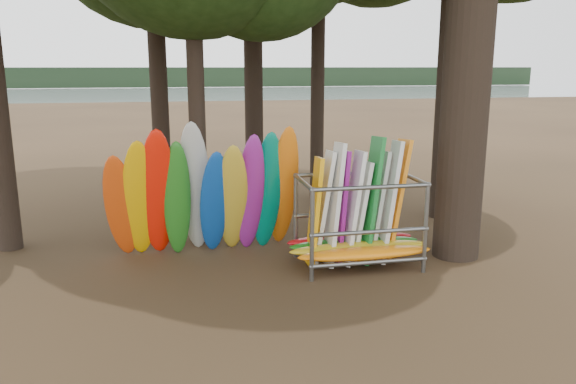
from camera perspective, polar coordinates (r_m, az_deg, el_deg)
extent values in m
plane|color=#47331E|center=(11.77, -0.21, -8.32)|extent=(120.00, 120.00, 0.00)
plane|color=gray|center=(70.93, -10.04, 9.06)|extent=(160.00, 160.00, 0.00)
cube|color=black|center=(120.81, -10.88, 11.38)|extent=(160.00, 4.00, 4.00)
cylinder|color=black|center=(16.72, -13.21, 14.72)|extent=(0.50, 0.50, 9.82)
cylinder|color=black|center=(18.27, 3.10, 17.38)|extent=(0.44, 0.44, 11.45)
cylinder|color=black|center=(13.43, -9.45, 13.75)|extent=(0.40, 0.40, 9.02)
cylinder|color=black|center=(16.20, 16.24, 17.07)|extent=(0.56, 0.56, 11.19)
ellipsoid|color=#DE440E|center=(12.73, -16.60, -1.49)|extent=(0.81, 1.27, 2.53)
ellipsoid|color=#F3AF04|center=(12.57, -14.86, -0.82)|extent=(0.84, 1.43, 2.84)
ellipsoid|color=#FF1A08|center=(12.51, -13.06, -0.24)|extent=(0.86, 1.52, 3.10)
ellipsoid|color=#26761F|center=(12.53, -11.19, -0.80)|extent=(0.67, 1.13, 2.79)
ellipsoid|color=beige|center=(12.65, -9.43, 0.34)|extent=(0.84, 1.42, 3.20)
ellipsoid|color=#0F47AD|center=(12.48, -7.48, -1.19)|extent=(0.73, 1.45, 2.62)
ellipsoid|color=gold|center=(12.49, -5.65, -0.80)|extent=(0.75, 1.65, 2.78)
ellipsoid|color=#942294|center=(12.56, -3.87, -0.24)|extent=(0.71, 1.42, 2.95)
ellipsoid|color=#047E66|center=(12.73, -2.15, -0.01)|extent=(0.76, 1.20, 2.93)
ellipsoid|color=orange|center=(12.86, -0.45, 0.41)|extent=(0.66, 1.50, 3.08)
ellipsoid|color=orange|center=(11.82, 7.86, -6.19)|extent=(2.90, 0.55, 0.24)
ellipsoid|color=gold|center=(12.16, 7.26, -5.63)|extent=(3.09, 0.55, 0.24)
ellipsoid|color=#196416|center=(12.43, 6.80, -5.20)|extent=(2.94, 0.55, 0.24)
ellipsoid|color=red|center=(12.72, 6.36, -4.78)|extent=(2.93, 0.55, 0.24)
cube|color=#FAAB0D|center=(11.96, 2.72, -2.11)|extent=(0.35, 0.75, 2.37)
cube|color=white|center=(12.14, 3.47, -1.59)|extent=(0.53, 0.76, 2.47)
cube|color=silver|center=(11.97, 4.69, -1.36)|extent=(0.42, 0.79, 2.67)
cube|color=#95188C|center=(12.25, 5.32, -1.53)|extent=(0.34, 0.78, 2.47)
cube|color=silver|center=(12.10, 6.56, -1.67)|extent=(0.47, 0.77, 2.49)
cube|color=white|center=(12.33, 7.24, -2.03)|extent=(0.49, 0.74, 2.23)
cube|color=#1B7A30|center=(12.23, 8.36, -0.88)|extent=(0.50, 0.81, 2.78)
cube|color=silver|center=(12.52, 8.90, -1.38)|extent=(0.51, 0.78, 2.44)
cube|color=silver|center=(12.35, 10.20, -1.03)|extent=(0.52, 0.76, 2.69)
cube|color=orange|center=(12.57, 10.79, -0.77)|extent=(0.60, 0.80, 2.69)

